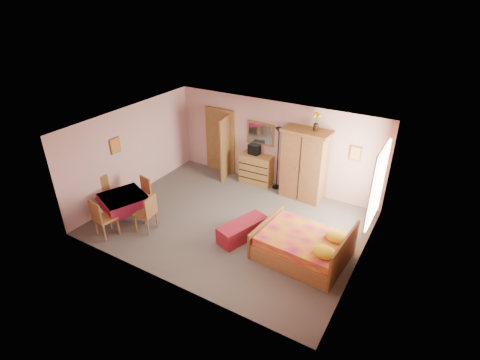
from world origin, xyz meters
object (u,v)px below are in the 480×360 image
Objects in this scene: wardrobe at (304,165)px; wall_mirror at (261,134)px; sunflower_vase at (316,121)px; chair_east at (145,213)px; chair_south at (105,217)px; chest_of_drawers at (257,169)px; floor_lamp at (278,159)px; dining_table at (125,208)px; chair_west at (106,197)px; bed at (303,240)px; stereo at (254,149)px; bench at (243,230)px; chair_north at (141,195)px.

wall_mirror is at bearing 171.74° from wardrobe.
sunflower_vase reaches higher than chair_east.
chest_of_drawers is at bearing 76.83° from chair_south.
chest_of_drawers is at bearing -178.76° from floor_lamp.
wardrobe is at bearing -6.27° from chest_of_drawers.
dining_table is (-1.93, -3.57, -0.09)m from chest_of_drawers.
floor_lamp is 1.86× the size of chair_west.
bed is 1.93× the size of dining_table.
stereo is 0.17× the size of bed.
chair_west is (-4.14, -3.48, -0.51)m from wardrobe.
floor_lamp reaches higher than dining_table.
bench is 1.26× the size of dining_table.
chest_of_drawers is 2.54m from sunflower_vase.
chest_of_drawers is 1.10m from wall_mirror.
dining_table is 0.74m from chair_east.
floor_lamp is 4.99m from chair_south.
floor_lamp is 1.92× the size of chair_east.
chair_east is at bearing -160.84° from bed.
sunflower_vase reaches higher than chair_west.
stereo is 0.17× the size of floor_lamp.
chest_of_drawers is 0.96× the size of chair_west.
sunflower_vase is (1.06, -0.03, 1.35)m from floor_lamp.
chair_east is (-3.76, -1.01, 0.04)m from bed.
bed is 1.99× the size of chair_east.
floor_lamp is 2.09× the size of chair_north.
sunflower_vase is at bearing -3.01° from chest_of_drawers.
bench is 2.45m from chair_east.
chair_south is (-1.86, -4.26, 0.05)m from chest_of_drawers.
floor_lamp reaches higher than chair_north.
floor_lamp is at bearing -19.31° from wall_mirror.
bench is (1.05, -2.87, -1.33)m from wall_mirror.
chest_of_drawers is 0.63m from stereo.
wardrobe is 1.04× the size of bed.
chair_west is (-2.59, -3.79, -1.03)m from wall_mirror.
wardrobe is at bearing -14.67° from wall_mirror.
stereo is at bearing 139.74° from bed.
wardrobe is at bearing 116.44° from bed.
chair_north is (-2.64, -2.97, -0.50)m from floor_lamp.
wall_mirror reaches higher than chair_west.
stereo is 0.32× the size of chair_south.
sunflower_vase is 5.85m from chair_south.
wall_mirror is 0.87× the size of dining_table.
wall_mirror is 2.71× the size of stereo.
wall_mirror is 0.92m from floor_lamp.
chair_north is at bearing -125.11° from wall_mirror.
wardrobe is at bearing -4.40° from stereo.
wall_mirror is 0.45× the size of bed.
chest_of_drawers is at bearing 179.55° from sunflower_vase.
sunflower_vase reaches higher than bench.
wardrobe is 2.07× the size of chair_east.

